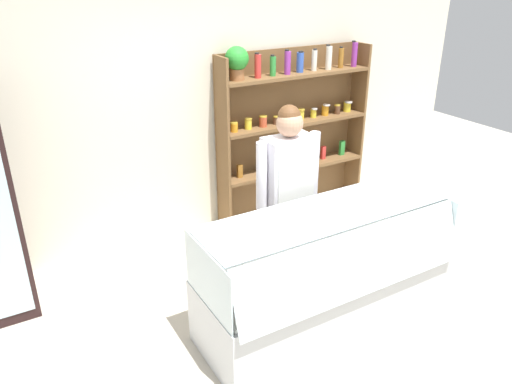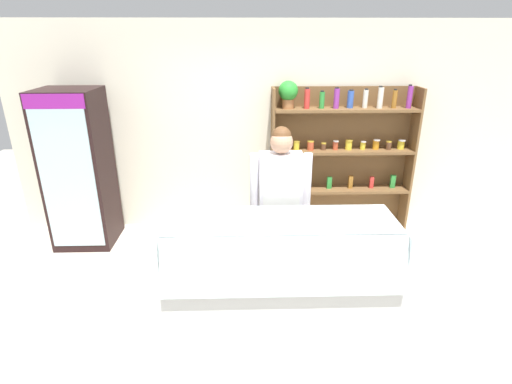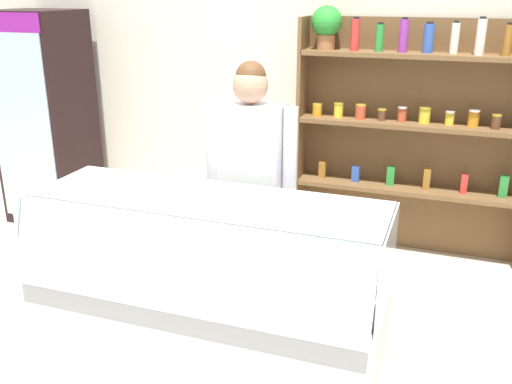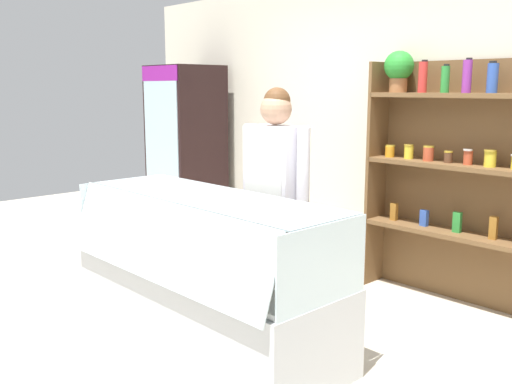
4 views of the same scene
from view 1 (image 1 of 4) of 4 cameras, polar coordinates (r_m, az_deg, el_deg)
name	(u,v)px [view 1 (image 1 of 4)]	position (r m, az deg, el deg)	size (l,w,h in m)	color
ground_plane	(321,315)	(4.41, 7.39, -13.76)	(12.00, 12.00, 0.00)	beige
back_wall	(212,107)	(5.36, -5.03, 9.61)	(6.80, 0.10, 2.70)	silver
shelving_unit	(288,121)	(5.68, 3.72, 8.06)	(1.85, 0.29, 2.00)	brown
deli_display_case	(324,291)	(4.15, 7.74, -11.20)	(2.06, 0.82, 1.01)	silver
shop_clerk	(288,185)	(4.26, 3.71, 0.84)	(0.62, 0.25, 1.70)	#4C4233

